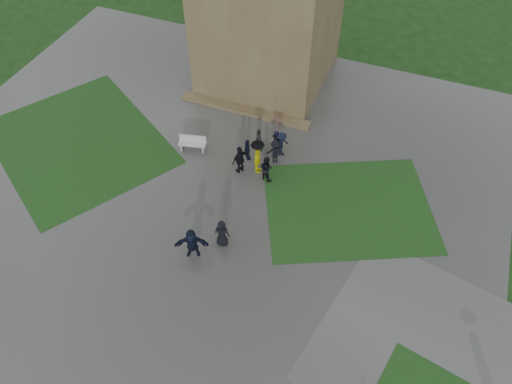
% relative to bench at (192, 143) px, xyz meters
% --- Properties ---
extents(ground, '(120.00, 120.00, 0.00)m').
position_rel_bench_xyz_m(ground, '(1.58, -6.09, -0.52)').
color(ground, black).
extents(plaza, '(34.00, 34.00, 0.02)m').
position_rel_bench_xyz_m(plaza, '(1.58, -4.09, -0.51)').
color(plaza, '#3A3A37').
rests_on(plaza, ground).
extents(lawn_inset_left, '(14.10, 13.46, 0.01)m').
position_rel_bench_xyz_m(lawn_inset_left, '(-6.92, -2.09, -0.49)').
color(lawn_inset_left, '#143512').
rests_on(lawn_inset_left, plaza).
extents(lawn_inset_right, '(11.12, 10.15, 0.01)m').
position_rel_bench_xyz_m(lawn_inset_right, '(10.08, -1.09, -0.49)').
color(lawn_inset_right, '#143512').
rests_on(lawn_inset_right, plaza).
extents(tower_plinth, '(9.00, 0.80, 0.22)m').
position_rel_bench_xyz_m(tower_plinth, '(1.58, 4.51, -0.39)').
color(tower_plinth, brown).
rests_on(tower_plinth, plaza).
extents(bench, '(1.74, 0.91, 0.97)m').
position_rel_bench_xyz_m(bench, '(0.00, 0.00, 0.00)').
color(bench, beige).
rests_on(bench, plaza).
extents(visitor_cluster, '(2.77, 3.51, 2.63)m').
position_rel_bench_xyz_m(visitor_cluster, '(4.46, 0.61, 0.62)').
color(visitor_cluster, black).
rests_on(visitor_cluster, plaza).
extents(pedestrian_mid, '(1.81, 1.23, 1.84)m').
position_rel_bench_xyz_m(pedestrian_mid, '(3.47, -7.00, 0.42)').
color(pedestrian_mid, black).
rests_on(pedestrian_mid, plaza).
extents(pedestrian_near, '(0.87, 0.62, 1.69)m').
position_rel_bench_xyz_m(pedestrian_near, '(4.59, -5.83, 0.35)').
color(pedestrian_near, black).
rests_on(pedestrian_near, plaza).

